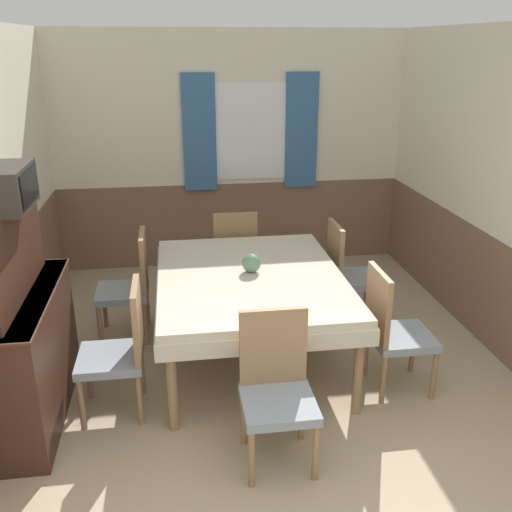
# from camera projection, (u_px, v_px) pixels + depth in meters

# --- Properties ---
(wall_back) EXTENTS (4.26, 0.10, 2.60)m
(wall_back) POSITION_uv_depth(u_px,v_px,m) (232.00, 151.00, 6.35)
(wall_back) COLOR silver
(wall_back) RESTS_ON ground_plane
(wall_right) EXTENTS (0.05, 4.90, 2.60)m
(wall_right) POSITION_uv_depth(u_px,v_px,m) (506.00, 197.00, 4.51)
(wall_right) COLOR silver
(wall_right) RESTS_ON ground_plane
(dining_table) EXTENTS (1.46, 1.85, 0.75)m
(dining_table) POSITION_uv_depth(u_px,v_px,m) (250.00, 286.00, 4.48)
(dining_table) COLOR beige
(dining_table) RESTS_ON ground_plane
(chair_right_far) EXTENTS (0.44, 0.44, 0.95)m
(chair_right_far) POSITION_uv_depth(u_px,v_px,m) (347.00, 271.00, 5.18)
(chair_right_far) COLOR #93704C
(chair_right_far) RESTS_ON ground_plane
(chair_left_far) EXTENTS (0.44, 0.44, 0.95)m
(chair_left_far) POSITION_uv_depth(u_px,v_px,m) (130.00, 283.00, 4.92)
(chair_left_far) COLOR #93704C
(chair_left_far) RESTS_ON ground_plane
(chair_head_near) EXTENTS (0.44, 0.44, 0.95)m
(chair_head_near) POSITION_uv_depth(u_px,v_px,m) (276.00, 385.00, 3.45)
(chair_head_near) COLOR #93704C
(chair_head_near) RESTS_ON ground_plane
(chair_head_window) EXTENTS (0.44, 0.44, 0.95)m
(chair_head_window) POSITION_uv_depth(u_px,v_px,m) (234.00, 254.00, 5.62)
(chair_head_window) COLOR #93704C
(chair_head_window) RESTS_ON ground_plane
(chair_left_near) EXTENTS (0.44, 0.44, 0.95)m
(chair_left_near) POSITION_uv_depth(u_px,v_px,m) (121.00, 347.00, 3.88)
(chair_left_near) COLOR #93704C
(chair_left_near) RESTS_ON ground_plane
(chair_right_near) EXTENTS (0.44, 0.44, 0.95)m
(chair_right_near) POSITION_uv_depth(u_px,v_px,m) (393.00, 328.00, 4.15)
(chair_right_near) COLOR #93704C
(chair_right_near) RESTS_ON ground_plane
(sideboard) EXTENTS (0.46, 1.31, 1.50)m
(sideboard) POSITION_uv_depth(u_px,v_px,m) (20.00, 333.00, 3.78)
(sideboard) COLOR #3D2319
(sideboard) RESTS_ON ground_plane
(tv) EXTENTS (0.29, 0.50, 0.26)m
(tv) POSITION_uv_depth(u_px,v_px,m) (5.00, 188.00, 3.42)
(tv) COLOR #2D2823
(tv) RESTS_ON sideboard
(vase) EXTENTS (0.15, 0.15, 0.15)m
(vase) POSITION_uv_depth(u_px,v_px,m) (251.00, 263.00, 4.46)
(vase) COLOR slate
(vase) RESTS_ON dining_table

